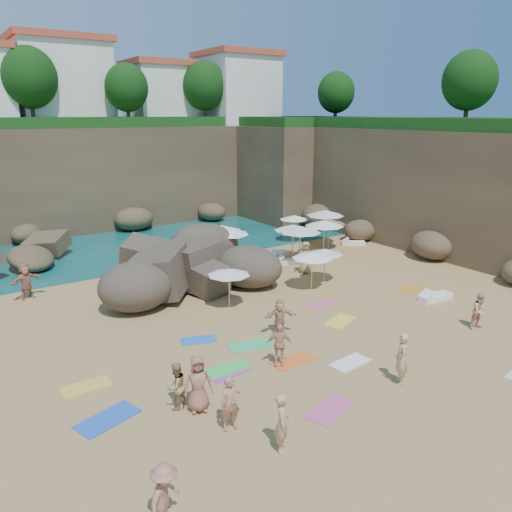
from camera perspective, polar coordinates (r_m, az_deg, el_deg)
ground at (r=22.91m, az=0.03°, el=-7.31°), size 120.00×120.00×0.00m
seawater at (r=49.73m, az=-19.69°, el=4.56°), size 120.00×120.00×0.00m
cliff_back at (r=44.92m, az=-16.04°, el=8.91°), size 44.00×8.00×8.00m
cliff_right at (r=40.24m, az=16.53°, el=8.11°), size 8.00×30.00×8.00m
cliff_corner at (r=47.49m, az=3.65°, el=9.84°), size 10.00×12.00×8.00m
clifftop_buildings at (r=45.74m, az=-15.89°, el=18.14°), size 28.48×9.48×7.00m
clifftop_trees at (r=40.56m, az=-10.35°, el=18.85°), size 35.60×23.82×4.40m
rock_outcrop at (r=27.21m, az=-8.14°, el=-3.64°), size 7.98×6.50×2.88m
parasol_0 at (r=30.82m, az=-3.98°, el=3.17°), size 2.59×2.59×2.45m
parasol_1 at (r=30.04m, az=-3.28°, el=2.87°), size 2.60×2.60×2.46m
parasol_2 at (r=36.40m, az=4.37°, el=4.42°), size 2.07×2.07×1.95m
parasol_3 at (r=35.70m, az=7.93°, el=4.90°), size 2.64×2.64×2.50m
parasol_4 at (r=32.71m, az=7.82°, el=3.73°), size 2.53×2.53×2.40m
parasol_5 at (r=23.82m, az=-3.12°, el=-1.82°), size 2.06×2.06×1.95m
parasol_6 at (r=34.49m, az=8.36°, el=3.94°), size 2.26×2.26×2.14m
parasol_7 at (r=31.76m, az=4.25°, el=3.26°), size 2.41×2.41×2.28m
parasol_8 at (r=30.69m, az=5.09°, el=3.07°), size 2.57×2.57×2.43m
parasol_9 at (r=26.39m, az=6.46°, el=0.07°), size 2.16×2.16×2.04m
parasol_11 at (r=27.69m, az=7.90°, el=0.50°), size 2.01×2.01×1.90m
lounger_0 at (r=28.16m, az=-6.50°, el=-2.58°), size 1.96×1.44×0.29m
lounger_1 at (r=30.84m, az=-2.66°, el=-0.83°), size 1.97×0.77×0.30m
lounger_2 at (r=32.81m, az=2.68°, el=0.18°), size 1.83×1.17×0.27m
lounger_3 at (r=31.28m, az=3.77°, el=-0.64°), size 1.77×1.13×0.26m
lounger_4 at (r=36.40m, az=11.04°, el=1.48°), size 1.66×1.38×0.25m
lounger_5 at (r=26.81m, az=19.82°, el=-4.43°), size 1.91×0.78×0.29m
towel_0 at (r=16.77m, az=-16.57°, el=-17.40°), size 2.11×1.48×0.03m
towel_1 at (r=16.73m, az=8.40°, el=-16.95°), size 1.95×1.40×0.03m
towel_2 at (r=19.41m, az=4.32°, el=-11.84°), size 1.80×0.92×0.03m
towel_3 at (r=18.84m, az=-3.23°, el=-12.74°), size 1.69×0.87×0.03m
towel_4 at (r=18.67m, az=-18.84°, el=-13.94°), size 1.66×0.86×0.03m
towel_5 at (r=19.56m, az=10.74°, el=-11.87°), size 1.67×0.95×0.03m
towel_6 at (r=18.64m, az=-3.15°, el=-13.07°), size 1.76×1.07×0.03m
towel_8 at (r=21.11m, az=-6.59°, el=-9.51°), size 1.60×1.13×0.03m
towel_9 at (r=24.84m, az=7.54°, el=-5.52°), size 1.49×0.75×0.03m
towel_10 at (r=28.01m, az=17.29°, el=-3.61°), size 1.81×1.01×0.03m
towel_11 at (r=20.53m, az=-0.61°, el=-10.15°), size 2.04×1.40×0.03m
towel_12 at (r=23.08m, az=9.56°, el=-7.33°), size 1.87×1.35×0.03m
person_stand_0 at (r=14.49m, az=3.02°, el=-18.48°), size 0.73×0.75×1.74m
person_stand_1 at (r=16.46m, az=-9.11°, el=-14.45°), size 0.91×0.81×1.56m
person_stand_2 at (r=27.17m, az=-14.49°, el=-2.39°), size 0.96×0.92×1.47m
person_stand_3 at (r=26.86m, az=1.53°, el=-1.78°), size 0.83×1.10×1.73m
person_stand_4 at (r=29.27m, az=5.67°, el=-0.17°), size 1.06×0.86×1.91m
person_stand_5 at (r=27.69m, az=-24.81°, el=-2.60°), size 1.81×1.04×1.88m
person_stand_6 at (r=18.20m, az=16.26°, el=-11.22°), size 0.78×0.81×1.88m
person_lie_1 at (r=19.00m, az=2.62°, el=-11.85°), size 1.66×1.88×0.40m
person_lie_2 at (r=16.50m, az=-6.56°, el=-16.43°), size 1.44×2.05×0.50m
person_lie_3 at (r=21.53m, az=2.70°, el=-8.34°), size 1.83×1.89×0.40m
person_lie_4 at (r=15.64m, az=-2.91°, el=-18.55°), size 0.88×1.76×0.40m
person_lie_5 at (r=23.99m, az=24.08°, el=-6.91°), size 1.18×1.73×0.60m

